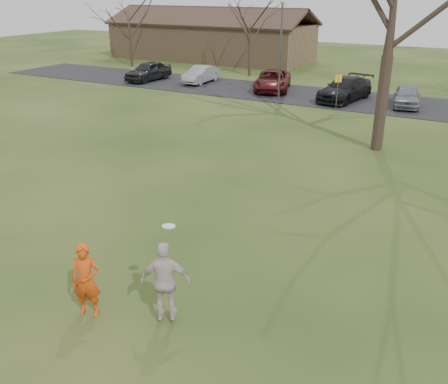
# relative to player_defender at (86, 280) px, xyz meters

# --- Properties ---
(ground) EXTENTS (120.00, 120.00, 0.00)m
(ground) POSITION_rel_player_defender_xyz_m (0.96, 0.66, -0.89)
(ground) COLOR #1E380F
(ground) RESTS_ON ground
(parking_strip) EXTENTS (62.00, 6.50, 0.04)m
(parking_strip) POSITION_rel_player_defender_xyz_m (0.96, 25.66, -0.87)
(parking_strip) COLOR black
(parking_strip) RESTS_ON ground
(player_defender) EXTENTS (0.76, 0.65, 1.77)m
(player_defender) POSITION_rel_player_defender_xyz_m (0.00, 0.00, 0.00)
(player_defender) COLOR #D44711
(player_defender) RESTS_ON ground
(car_0) EXTENTS (2.04, 4.42, 1.47)m
(car_0) POSITION_rel_player_defender_xyz_m (-17.00, 25.11, -0.11)
(car_0) COLOR black
(car_0) RESTS_ON parking_strip
(car_1) EXTENTS (1.38, 3.90, 1.28)m
(car_1) POSITION_rel_player_defender_xyz_m (-12.83, 26.25, -0.21)
(car_1) COLOR gray
(car_1) RESTS_ON parking_strip
(car_2) EXTENTS (3.70, 5.46, 1.39)m
(car_2) POSITION_rel_player_defender_xyz_m (-6.74, 26.09, -0.15)
(car_2) COLOR #561415
(car_2) RESTS_ON parking_strip
(car_3) EXTENTS (2.92, 5.34, 1.47)m
(car_3) POSITION_rel_player_defender_xyz_m (-1.26, 25.24, -0.11)
(car_3) COLOR black
(car_3) RESTS_ON parking_strip
(car_4) EXTENTS (2.15, 4.00, 1.29)m
(car_4) POSITION_rel_player_defender_xyz_m (2.60, 25.34, -0.20)
(car_4) COLOR gray
(car_4) RESTS_ON parking_strip
(catching_play) EXTENTS (1.19, 0.90, 2.39)m
(catching_play) POSITION_rel_player_defender_xyz_m (1.73, 0.61, 0.16)
(catching_play) COLOR beige
(catching_play) RESTS_ON ground
(building) EXTENTS (20.60, 8.50, 5.14)m
(building) POSITION_rel_player_defender_xyz_m (-19.04, 38.66, 1.05)
(building) COLOR #8C6D4C
(building) RESTS_ON ground
(lamp_post) EXTENTS (0.34, 0.34, 6.27)m
(lamp_post) POSITION_rel_player_defender_xyz_m (-5.04, 23.16, 3.08)
(lamp_post) COLOR #47474C
(lamp_post) RESTS_ON ground
(sign_yellow) EXTENTS (0.35, 0.35, 2.08)m
(sign_yellow) POSITION_rel_player_defender_xyz_m (-1.04, 22.66, 0.56)
(sign_yellow) COLOR #47474C
(sign_yellow) RESTS_ON ground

